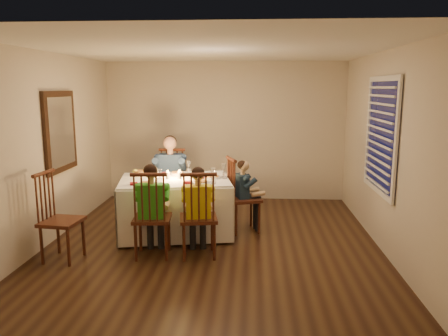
# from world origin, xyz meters

# --- Properties ---
(ground) EXTENTS (5.00, 5.00, 0.00)m
(ground) POSITION_xyz_m (0.00, 0.00, 0.00)
(ground) COLOR black
(ground) RESTS_ON ground
(wall_left) EXTENTS (0.02, 5.00, 2.60)m
(wall_left) POSITION_xyz_m (-2.25, 0.00, 1.30)
(wall_left) COLOR beige
(wall_left) RESTS_ON ground
(wall_right) EXTENTS (0.02, 5.00, 2.60)m
(wall_right) POSITION_xyz_m (2.25, 0.00, 1.30)
(wall_right) COLOR beige
(wall_right) RESTS_ON ground
(wall_back) EXTENTS (4.50, 0.02, 2.60)m
(wall_back) POSITION_xyz_m (0.00, 2.50, 1.30)
(wall_back) COLOR beige
(wall_back) RESTS_ON ground
(ceiling) EXTENTS (5.00, 5.00, 0.00)m
(ceiling) POSITION_xyz_m (0.00, 0.00, 2.60)
(ceiling) COLOR white
(ceiling) RESTS_ON wall_back
(dining_table) EXTENTS (1.76, 1.42, 0.79)m
(dining_table) POSITION_xyz_m (-0.58, 0.34, 0.59)
(dining_table) COLOR white
(dining_table) RESTS_ON ground
(chair_adult) EXTENTS (0.47, 0.45, 1.12)m
(chair_adult) POSITION_xyz_m (-0.81, 1.18, 0.00)
(chair_adult) COLOR #39150F
(chair_adult) RESTS_ON ground
(chair_near_left) EXTENTS (0.50, 0.48, 1.12)m
(chair_near_left) POSITION_xyz_m (-0.72, -0.53, 0.00)
(chair_near_left) COLOR #39150F
(chair_near_left) RESTS_ON ground
(chair_near_right) EXTENTS (0.53, 0.51, 1.12)m
(chair_near_right) POSITION_xyz_m (-0.14, -0.49, 0.00)
(chair_near_right) COLOR #39150F
(chair_near_right) RESTS_ON ground
(chair_end) EXTENTS (0.56, 0.58, 1.12)m
(chair_end) POSITION_xyz_m (0.41, 0.54, 0.00)
(chair_end) COLOR #39150F
(chair_end) RESTS_ON ground
(chair_extra) EXTENTS (0.48, 0.50, 1.12)m
(chair_extra) POSITION_xyz_m (-1.81, -0.73, 0.00)
(chair_extra) COLOR #39150F
(chair_extra) RESTS_ON ground
(adult) EXTENTS (0.53, 0.49, 1.35)m
(adult) POSITION_xyz_m (-0.81, 1.18, 0.00)
(adult) COLOR navy
(adult) RESTS_ON ground
(child_green) EXTENTS (0.46, 0.43, 1.20)m
(child_green) POSITION_xyz_m (-0.72, -0.53, 0.00)
(child_green) COLOR green
(child_green) RESTS_ON ground
(child_yellow) EXTENTS (0.46, 0.44, 1.16)m
(child_yellow) POSITION_xyz_m (-0.14, -0.49, 0.00)
(child_yellow) COLOR yellow
(child_yellow) RESTS_ON ground
(child_teal) EXTENTS (0.42, 0.44, 1.07)m
(child_teal) POSITION_xyz_m (0.41, 0.54, 0.00)
(child_teal) COLOR #192C3F
(child_teal) RESTS_ON ground
(setting_adult) EXTENTS (0.30, 0.30, 0.02)m
(setting_adult) POSITION_xyz_m (-0.60, 0.69, 0.83)
(setting_adult) COLOR silver
(setting_adult) RESTS_ON dining_table
(setting_green) EXTENTS (0.30, 0.30, 0.02)m
(setting_green) POSITION_xyz_m (-0.89, -0.04, 0.83)
(setting_green) COLOR silver
(setting_green) RESTS_ON dining_table
(setting_yellow) EXTENTS (0.30, 0.30, 0.02)m
(setting_yellow) POSITION_xyz_m (-0.18, 0.09, 0.83)
(setting_yellow) COLOR silver
(setting_yellow) RESTS_ON dining_table
(setting_teal) EXTENTS (0.30, 0.30, 0.02)m
(setting_teal) POSITION_xyz_m (-0.05, 0.45, 0.83)
(setting_teal) COLOR silver
(setting_teal) RESTS_ON dining_table
(candle_left) EXTENTS (0.06, 0.06, 0.10)m
(candle_left) POSITION_xyz_m (-0.68, 0.33, 0.87)
(candle_left) COLOR white
(candle_left) RESTS_ON dining_table
(candle_right) EXTENTS (0.06, 0.06, 0.10)m
(candle_right) POSITION_xyz_m (-0.52, 0.36, 0.87)
(candle_right) COLOR white
(candle_right) RESTS_ON dining_table
(squash) EXTENTS (0.09, 0.09, 0.09)m
(squash) POSITION_xyz_m (-1.22, 0.56, 0.87)
(squash) COLOR #F5EC40
(squash) RESTS_ON dining_table
(orange_fruit) EXTENTS (0.08, 0.08, 0.08)m
(orange_fruit) POSITION_xyz_m (-0.31, 0.45, 0.86)
(orange_fruit) COLOR orange
(orange_fruit) RESTS_ON dining_table
(serving_bowl) EXTENTS (0.26, 0.26, 0.06)m
(serving_bowl) POSITION_xyz_m (-1.15, 0.56, 0.85)
(serving_bowl) COLOR silver
(serving_bowl) RESTS_ON dining_table
(wall_mirror) EXTENTS (0.06, 0.95, 1.15)m
(wall_mirror) POSITION_xyz_m (-2.22, 0.30, 1.50)
(wall_mirror) COLOR black
(wall_mirror) RESTS_ON wall_left
(window_blinds) EXTENTS (0.07, 1.34, 1.54)m
(window_blinds) POSITION_xyz_m (2.21, 0.10, 1.50)
(window_blinds) COLOR #0D0E34
(window_blinds) RESTS_ON wall_right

